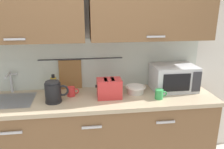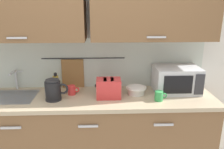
{
  "view_description": "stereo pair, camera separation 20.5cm",
  "coord_description": "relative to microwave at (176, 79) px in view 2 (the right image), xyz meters",
  "views": [
    {
      "loc": [
        -0.06,
        -1.81,
        1.79
      ],
      "look_at": [
        0.23,
        0.33,
        1.12
      ],
      "focal_mm": 36.24,
      "sensor_mm": 36.0,
      "label": 1
    },
    {
      "loc": [
        0.14,
        -1.83,
        1.79
      ],
      "look_at": [
        0.23,
        0.33,
        1.12
      ],
      "focal_mm": 36.24,
      "sensor_mm": 36.0,
      "label": 2
    }
  ],
  "objects": [
    {
      "name": "sink_faucet",
      "position": [
        -1.72,
        0.12,
        0.01
      ],
      "size": [
        0.09,
        0.17,
        0.22
      ],
      "color": "#B2B5BA",
      "rests_on": "counter_unit"
    },
    {
      "name": "mixing_bowl",
      "position": [
        -0.43,
        -0.06,
        -0.09
      ],
      "size": [
        0.21,
        0.21,
        0.08
      ],
      "color": "silver",
      "rests_on": "counter_unit"
    },
    {
      "name": "mug_by_kettle",
      "position": [
        -0.23,
        -0.24,
        -0.09
      ],
      "size": [
        0.12,
        0.08,
        0.09
      ],
      "color": "green",
      "rests_on": "counter_unit"
    },
    {
      "name": "electric_kettle",
      "position": [
        -1.25,
        -0.18,
        -0.03
      ],
      "size": [
        0.23,
        0.16,
        0.21
      ],
      "color": "black",
      "rests_on": "counter_unit"
    },
    {
      "name": "microwave",
      "position": [
        0.0,
        0.0,
        0.0
      ],
      "size": [
        0.46,
        0.35,
        0.27
      ],
      "color": "silver",
      "rests_on": "counter_unit"
    },
    {
      "name": "back_wall_assembly",
      "position": [
        -0.91,
        0.12,
        0.49
      ],
      "size": [
        3.7,
        0.41,
        2.5
      ],
      "color": "silver",
      "rests_on": "ground"
    },
    {
      "name": "counter_unit",
      "position": [
        -0.92,
        -0.11,
        -0.58
      ],
      "size": [
        2.53,
        0.64,
        0.9
      ],
      "color": "brown",
      "rests_on": "ground"
    },
    {
      "name": "dish_soap_bottle",
      "position": [
        -1.28,
        0.08,
        -0.05
      ],
      "size": [
        0.06,
        0.06,
        0.2
      ],
      "color": "yellow",
      "rests_on": "counter_unit"
    },
    {
      "name": "toaster",
      "position": [
        -0.72,
        -0.13,
        -0.04
      ],
      "size": [
        0.26,
        0.17,
        0.19
      ],
      "color": "red",
      "rests_on": "counter_unit"
    },
    {
      "name": "mug_near_sink",
      "position": [
        -1.09,
        -0.05,
        -0.09
      ],
      "size": [
        0.12,
        0.08,
        0.09
      ],
      "color": "red",
      "rests_on": "counter_unit"
    }
  ]
}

